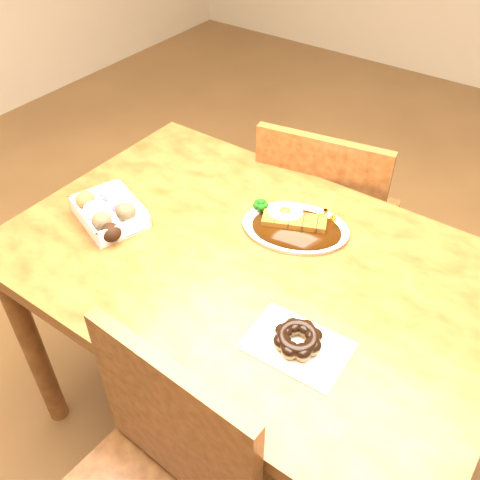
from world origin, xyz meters
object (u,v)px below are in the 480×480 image
Objects in this scene: chair_far at (324,222)px; katsu_curry_plate at (294,224)px; table at (251,287)px; pon_de_ring at (298,340)px; donut_box at (108,211)px.

chair_far is 0.48m from katsu_curry_plate.
table is 0.30m from pon_de_ring.
donut_box reaches higher than table.
donut_box is (-0.39, -0.09, 0.13)m from table.
donut_box is 1.06× the size of pon_de_ring.
pon_de_ring is at bearing -35.52° from table.
pon_de_ring is at bearing 101.69° from chair_far.
katsu_curry_plate is at bearing 81.13° from table.
katsu_curry_plate is at bearing 30.83° from donut_box.
chair_far is at bearing 62.43° from donut_box.
table is at bearing -98.87° from katsu_curry_plate.
table is 0.42m from donut_box.
katsu_curry_plate is 1.49× the size of pon_de_ring.
donut_box reaches higher than pon_de_ring.
katsu_curry_plate is (0.02, 0.16, 0.11)m from table.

